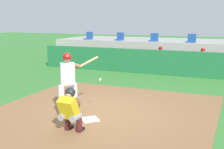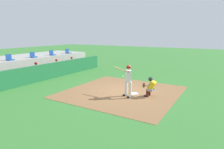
{
  "view_description": "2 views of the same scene",
  "coord_description": "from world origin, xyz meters",
  "px_view_note": "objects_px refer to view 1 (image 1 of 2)",
  "views": [
    {
      "loc": [
        3.57,
        -7.5,
        2.7
      ],
      "look_at": [
        0.0,
        0.7,
        1.0
      ],
      "focal_mm": 47.01,
      "sensor_mm": 36.0,
      "label": 1
    },
    {
      "loc": [
        -10.0,
        -5.26,
        3.44
      ],
      "look_at": [
        0.0,
        0.7,
        1.0
      ],
      "focal_mm": 31.24,
      "sensor_mm": 36.0,
      "label": 2
    }
  ],
  "objects_px": {
    "dugout_player_0": "(160,59)",
    "stadium_seat_1": "(120,38)",
    "catcher_crouched": "(71,108)",
    "batter_at_plate": "(69,80)",
    "dugout_player_1": "(202,61)",
    "stadium_seat_0": "(89,37)",
    "stadium_seat_2": "(154,39)",
    "home_plate": "(90,119)",
    "stadium_seat_3": "(191,40)"
  },
  "relations": [
    {
      "from": "home_plate",
      "to": "dugout_player_0",
      "type": "xyz_separation_m",
      "value": [
        -0.19,
        8.14,
        0.65
      ]
    },
    {
      "from": "stadium_seat_2",
      "to": "dugout_player_0",
      "type": "bearing_deg",
      "value": -66.23
    },
    {
      "from": "stadium_seat_2",
      "to": "stadium_seat_3",
      "type": "xyz_separation_m",
      "value": [
        2.17,
        0.0,
        0.0
      ]
    },
    {
      "from": "home_plate",
      "to": "stadium_seat_2",
      "type": "height_order",
      "value": "stadium_seat_2"
    },
    {
      "from": "dugout_player_1",
      "to": "stadium_seat_0",
      "type": "xyz_separation_m",
      "value": [
        -7.35,
        2.03,
        0.86
      ]
    },
    {
      "from": "home_plate",
      "to": "catcher_crouched",
      "type": "distance_m",
      "value": 1.12
    },
    {
      "from": "stadium_seat_1",
      "to": "stadium_seat_3",
      "type": "distance_m",
      "value": 4.33
    },
    {
      "from": "stadium_seat_0",
      "to": "dugout_player_1",
      "type": "bearing_deg",
      "value": -15.47
    },
    {
      "from": "batter_at_plate",
      "to": "dugout_player_0",
      "type": "relative_size",
      "value": 1.39
    },
    {
      "from": "stadium_seat_0",
      "to": "catcher_crouched",
      "type": "bearing_deg",
      "value": -64.08
    },
    {
      "from": "dugout_player_1",
      "to": "stadium_seat_2",
      "type": "xyz_separation_m",
      "value": [
        -3.02,
        2.03,
        0.86
      ]
    },
    {
      "from": "dugout_player_0",
      "to": "dugout_player_1",
      "type": "bearing_deg",
      "value": 0.0
    },
    {
      "from": "batter_at_plate",
      "to": "dugout_player_0",
      "type": "height_order",
      "value": "batter_at_plate"
    },
    {
      "from": "home_plate",
      "to": "stadium_seat_0",
      "type": "bearing_deg",
      "value": 118.02
    },
    {
      "from": "dugout_player_0",
      "to": "stadium_seat_1",
      "type": "distance_m",
      "value": 3.78
    },
    {
      "from": "dugout_player_1",
      "to": "stadium_seat_1",
      "type": "bearing_deg",
      "value": 158.58
    },
    {
      "from": "stadium_seat_3",
      "to": "home_plate",
      "type": "bearing_deg",
      "value": -96.08
    },
    {
      "from": "batter_at_plate",
      "to": "stadium_seat_3",
      "type": "bearing_deg",
      "value": 80.05
    },
    {
      "from": "catcher_crouched",
      "to": "stadium_seat_3",
      "type": "distance_m",
      "value": 11.22
    },
    {
      "from": "home_plate",
      "to": "dugout_player_1",
      "type": "xyz_separation_m",
      "value": [
        1.94,
        8.14,
        0.65
      ]
    },
    {
      "from": "stadium_seat_1",
      "to": "stadium_seat_2",
      "type": "xyz_separation_m",
      "value": [
        2.17,
        0.0,
        0.0
      ]
    },
    {
      "from": "stadium_seat_0",
      "to": "batter_at_plate",
      "type": "bearing_deg",
      "value": -64.93
    },
    {
      "from": "dugout_player_1",
      "to": "stadium_seat_2",
      "type": "distance_m",
      "value": 3.74
    },
    {
      "from": "stadium_seat_2",
      "to": "batter_at_plate",
      "type": "bearing_deg",
      "value": -87.77
    },
    {
      "from": "stadium_seat_3",
      "to": "batter_at_plate",
      "type": "bearing_deg",
      "value": -99.95
    },
    {
      "from": "stadium_seat_0",
      "to": "stadium_seat_2",
      "type": "distance_m",
      "value": 4.33
    },
    {
      "from": "home_plate",
      "to": "stadium_seat_1",
      "type": "xyz_separation_m",
      "value": [
        -3.25,
        10.18,
        1.51
      ]
    },
    {
      "from": "home_plate",
      "to": "catcher_crouched",
      "type": "xyz_separation_m",
      "value": [
        -0.01,
        -0.95,
        0.59
      ]
    },
    {
      "from": "batter_at_plate",
      "to": "stadium_seat_0",
      "type": "height_order",
      "value": "stadium_seat_0"
    },
    {
      "from": "dugout_player_0",
      "to": "stadium_seat_3",
      "type": "bearing_deg",
      "value": 58.02
    },
    {
      "from": "stadium_seat_0",
      "to": "stadium_seat_1",
      "type": "relative_size",
      "value": 1.0
    },
    {
      "from": "dugout_player_1",
      "to": "stadium_seat_2",
      "type": "bearing_deg",
      "value": 146.02
    },
    {
      "from": "catcher_crouched",
      "to": "stadium_seat_3",
      "type": "height_order",
      "value": "stadium_seat_3"
    },
    {
      "from": "dugout_player_0",
      "to": "stadium_seat_1",
      "type": "xyz_separation_m",
      "value": [
        -3.06,
        2.03,
        0.86
      ]
    },
    {
      "from": "dugout_player_0",
      "to": "stadium_seat_0",
      "type": "distance_m",
      "value": 5.68
    },
    {
      "from": "dugout_player_0",
      "to": "dugout_player_1",
      "type": "height_order",
      "value": "same"
    },
    {
      "from": "batter_at_plate",
      "to": "stadium_seat_0",
      "type": "relative_size",
      "value": 3.76
    },
    {
      "from": "stadium_seat_0",
      "to": "stadium_seat_2",
      "type": "height_order",
      "value": "same"
    },
    {
      "from": "dugout_player_1",
      "to": "stadium_seat_1",
      "type": "height_order",
      "value": "stadium_seat_1"
    },
    {
      "from": "dugout_player_0",
      "to": "stadium_seat_0",
      "type": "bearing_deg",
      "value": 158.74
    },
    {
      "from": "home_plate",
      "to": "dugout_player_0",
      "type": "relative_size",
      "value": 0.34
    },
    {
      "from": "stadium_seat_2",
      "to": "dugout_player_1",
      "type": "bearing_deg",
      "value": -33.98
    },
    {
      "from": "batter_at_plate",
      "to": "catcher_crouched",
      "type": "relative_size",
      "value": 0.89
    },
    {
      "from": "stadium_seat_0",
      "to": "stadium_seat_1",
      "type": "bearing_deg",
      "value": 0.0
    },
    {
      "from": "catcher_crouched",
      "to": "stadium_seat_0",
      "type": "relative_size",
      "value": 4.25
    },
    {
      "from": "catcher_crouched",
      "to": "dugout_player_0",
      "type": "distance_m",
      "value": 9.1
    },
    {
      "from": "dugout_player_0",
      "to": "stadium_seat_2",
      "type": "relative_size",
      "value": 2.71
    },
    {
      "from": "dugout_player_0",
      "to": "stadium_seat_1",
      "type": "relative_size",
      "value": 2.71
    },
    {
      "from": "dugout_player_1",
      "to": "catcher_crouched",
      "type": "bearing_deg",
      "value": -102.05
    },
    {
      "from": "dugout_player_1",
      "to": "stadium_seat_3",
      "type": "bearing_deg",
      "value": 112.73
    }
  ]
}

